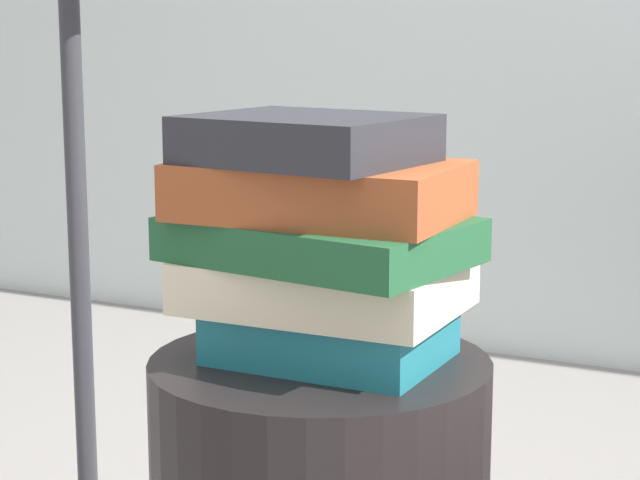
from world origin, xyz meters
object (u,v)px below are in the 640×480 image
(book_forest, at_px, (324,239))
(book_charcoal, at_px, (306,139))
(book_teal, at_px, (331,334))
(book_cream, at_px, (326,284))
(book_rust, at_px, (320,190))

(book_forest, bearing_deg, book_charcoal, -134.66)
(book_teal, bearing_deg, book_forest, -120.33)
(book_teal, xyz_separation_m, book_charcoal, (-0.02, -0.02, 0.21))
(book_forest, height_order, book_charcoal, book_charcoal)
(book_teal, bearing_deg, book_charcoal, -135.35)
(book_teal, relative_size, book_charcoal, 1.03)
(book_cream, distance_m, book_rust, 0.10)
(book_charcoal, bearing_deg, book_rust, 37.20)
(book_rust, bearing_deg, book_charcoal, -151.15)
(book_rust, distance_m, book_charcoal, 0.06)
(book_cream, xyz_separation_m, book_charcoal, (-0.01, -0.02, 0.16))
(book_teal, height_order, book_rust, book_rust)
(book_charcoal, bearing_deg, book_cream, 64.93)
(book_cream, relative_size, book_charcoal, 1.24)
(book_rust, height_order, book_charcoal, book_charcoal)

